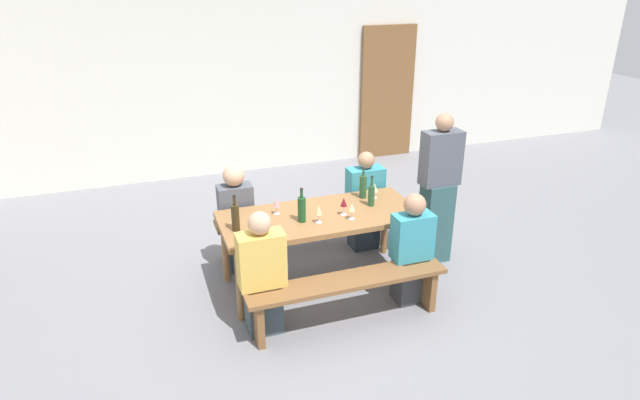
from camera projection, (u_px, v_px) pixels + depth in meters
name	position (u px, v px, depth m)	size (l,w,h in m)	color
ground_plane	(320.00, 282.00, 5.48)	(24.00, 24.00, 0.00)	slate
back_wall	(239.00, 65.00, 7.92)	(14.00, 0.20, 3.20)	silver
wooden_door	(387.00, 93.00, 8.73)	(0.90, 0.06, 2.10)	brown
tasting_table	(320.00, 222.00, 5.22)	(1.90, 0.83, 0.75)	olive
bench_near	(347.00, 289.00, 4.73)	(1.80, 0.30, 0.45)	brown
bench_far	(298.00, 222.00, 5.96)	(1.80, 0.30, 0.45)	brown
wine_bottle_0	(363.00, 186.00, 5.52)	(0.07, 0.07, 0.33)	#234C2D
wine_bottle_1	(302.00, 209.00, 5.00)	(0.08, 0.08, 0.33)	#194723
wine_bottle_2	(371.00, 195.00, 5.34)	(0.06, 0.06, 0.31)	#234C2D
wine_bottle_3	(235.00, 217.00, 4.82)	(0.07, 0.07, 0.34)	#332814
wine_glass_0	(319.00, 211.00, 4.97)	(0.06, 0.06, 0.18)	silver
wine_glass_1	(344.00, 203.00, 5.13)	(0.06, 0.06, 0.18)	silver
wine_glass_2	(352.00, 208.00, 5.05)	(0.07, 0.07, 0.16)	silver
wine_glass_3	(374.00, 188.00, 5.51)	(0.07, 0.07, 0.16)	silver
wine_glass_4	(276.00, 203.00, 5.15)	(0.06, 0.06, 0.17)	silver
seated_guest_near_0	(262.00, 277.00, 4.57)	(0.39, 0.24, 1.13)	#36454B
seated_guest_near_1	(411.00, 251.00, 5.00)	(0.37, 0.24, 1.09)	#37393C
seated_guest_far_0	(237.00, 220.00, 5.54)	(0.34, 0.24, 1.14)	#36495B
seated_guest_far_1	(365.00, 204.00, 5.98)	(0.40, 0.24, 1.12)	#26333E
standing_host	(438.00, 192.00, 5.63)	(0.40, 0.24, 1.61)	#2E5354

